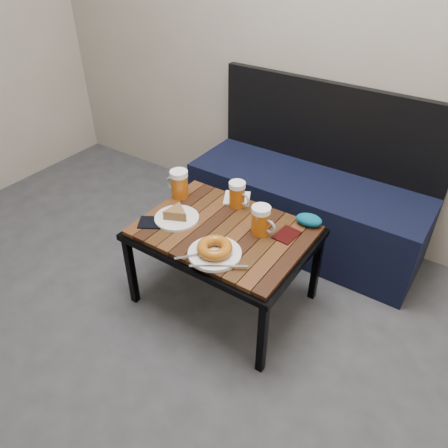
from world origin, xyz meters
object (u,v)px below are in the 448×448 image
Objects in this scene: knit_pouch at (309,220)px; bench at (307,203)px; beer_mug_centre at (237,194)px; passport_navy at (153,222)px; cafe_table at (224,236)px; beer_mug_right at (261,220)px; beer_mug_left at (179,184)px; plate_pie at (177,215)px; passport_burgundy at (287,235)px; plate_bagel at (215,250)px.

bench is at bearing 113.51° from knit_pouch.
beer_mug_centre is 0.39m from knit_pouch.
beer_mug_centre is 0.45m from passport_navy.
bench is 1.00m from passport_navy.
cafe_table is 5.81× the size of beer_mug_right.
beer_mug_left is (-0.49, -0.61, 0.28)m from bench.
plate_pie is 1.71× the size of knit_pouch.
beer_mug_centre is 0.26m from beer_mug_right.
plate_pie is (-0.18, -0.27, -0.04)m from beer_mug_centre.
beer_mug_left is at bearing -173.74° from passport_burgundy.
knit_pouch is at bearing -166.94° from beer_mug_left.
beer_mug_right is 1.13× the size of passport_burgundy.
beer_mug_centre is 0.42m from plate_bagel.
passport_navy is 1.09× the size of knit_pouch.
bench is 6.34× the size of plate_pie.
beer_mug_left is 1.19× the size of passport_burgundy.
passport_burgundy is at bearing 20.25° from plate_pie.
beer_mug_right reaches higher than passport_navy.
cafe_table is 0.24m from beer_mug_centre.
beer_mug_right is at bearing -150.00° from passport_burgundy.
plate_bagel is (-0.05, -0.91, 0.23)m from bench.
passport_navy is at bearing -116.51° from bench.
bench is at bearing 80.37° from cafe_table.
bench is 0.94m from plate_bagel.
beer_mug_right is at bearing -86.51° from bench.
beer_mug_left is (-0.36, 0.11, 0.12)m from cafe_table.
bench reaches higher than cafe_table.
passport_navy is at bearing -117.68° from beer_mug_centre.
passport_navy is (0.05, -0.27, -0.07)m from beer_mug_left.
cafe_table is 6.14× the size of beer_mug_centre.
beer_mug_left reaches higher than knit_pouch.
plate_pie is at bearing -115.81° from beer_mug_centre.
knit_pouch is (0.25, 0.45, 0.00)m from plate_bagel.
passport_burgundy is at bearing 31.74° from beer_mug_right.
plate_bagel reaches higher than cafe_table.
cafe_table is at bearing -141.15° from knit_pouch.
beer_mug_left reaches higher than cafe_table.
bench reaches higher than knit_pouch.
passport_burgundy is at bearing 84.16° from passport_navy.
knit_pouch is (0.64, 0.42, 0.02)m from passport_navy.
plate_pie is (-0.24, -0.07, 0.07)m from cafe_table.
bench is 10.98× the size of passport_burgundy.
knit_pouch is at bearing 15.80° from beer_mug_centre.
beer_mug_right is at bearing 84.30° from passport_navy.
beer_mug_left is 0.53m from beer_mug_right.
plate_pie reaches higher than cafe_table.
beer_mug_left is 1.09× the size of passport_navy.
beer_mug_centre is 0.98× the size of passport_navy.
passport_navy is at bearing 175.49° from plate_bagel.
beer_mug_left is 0.22m from plate_pie.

